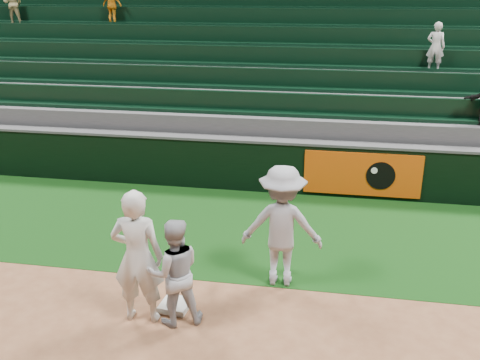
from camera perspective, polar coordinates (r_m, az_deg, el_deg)
name	(u,v)px	position (r m, az deg, el deg)	size (l,w,h in m)	color
ground	(169,310)	(8.37, -7.56, -13.57)	(70.00, 70.00, 0.00)	brown
foul_grass	(213,226)	(10.89, -2.91, -4.93)	(36.00, 4.20, 0.01)	black
first_base	(175,305)	(8.38, -6.92, -13.12)	(0.42, 0.42, 0.09)	silver
first_baseman	(138,257)	(7.73, -10.87, -8.07)	(0.74, 0.49, 2.03)	silver
baserunner	(174,272)	(7.70, -7.03, -9.74)	(0.78, 0.61, 1.61)	#A8AAB3
base_coach	(282,226)	(8.53, 4.49, -4.92)	(1.30, 0.75, 2.01)	#9B9DA8
field_wall	(234,163)	(12.65, -0.66, 1.83)	(36.00, 0.45, 1.25)	black
stadium_seating	(256,89)	(16.00, 1.75, 9.69)	(36.00, 5.95, 5.54)	#3C3C3F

